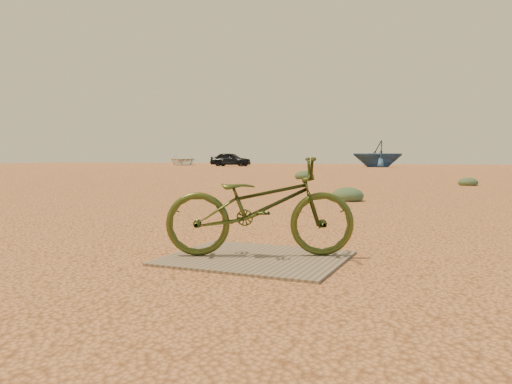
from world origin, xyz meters
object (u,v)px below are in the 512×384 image
at_px(boat_near_left, 183,160).
at_px(boat_far_left, 378,154).
at_px(plywood_board, 256,258).
at_px(bicycle, 260,206).
at_px(car, 231,159).

xyz_separation_m(boat_near_left, boat_far_left, (21.38, -2.60, 0.60)).
relative_size(plywood_board, bicycle, 0.90).
bearing_deg(bicycle, car, 2.27).
height_order(boat_near_left, boat_far_left, boat_far_left).
bearing_deg(plywood_board, car, 116.70).
relative_size(boat_near_left, boat_far_left, 1.23).
relative_size(plywood_board, car, 0.38).
height_order(plywood_board, bicycle, bicycle).
distance_m(car, boat_far_left, 13.64).
relative_size(bicycle, car, 0.42).
height_order(bicycle, boat_far_left, boat_far_left).
distance_m(bicycle, boat_far_left, 40.51).
bearing_deg(plywood_board, boat_far_left, 98.42).
height_order(plywood_board, boat_near_left, boat_near_left).
bearing_deg(boat_near_left, car, -55.59).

